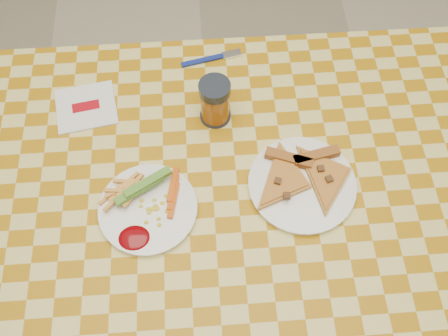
{
  "coord_description": "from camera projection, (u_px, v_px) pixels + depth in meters",
  "views": [
    {
      "loc": [
        -0.01,
        -0.42,
        1.69
      ],
      "look_at": [
        0.03,
        0.07,
        0.78
      ],
      "focal_mm": 40.0,
      "sensor_mm": 36.0,
      "label": 1
    }
  ],
  "objects": [
    {
      "name": "plate_left",
      "position": [
        148.0,
        209.0,
        1.0
      ],
      "size": [
        0.25,
        0.25,
        0.01
      ],
      "primitive_type": "cylinder",
      "rotation": [
        0.0,
        0.0,
        0.37
      ],
      "color": "white",
      "rests_on": "table"
    },
    {
      "name": "ground",
      "position": [
        218.0,
        294.0,
        1.68
      ],
      "size": [
        8.0,
        8.0,
        0.0
      ],
      "primitive_type": "plane",
      "color": "beige",
      "rests_on": "ground"
    },
    {
      "name": "fork",
      "position": [
        212.0,
        58.0,
        1.19
      ],
      "size": [
        0.15,
        0.05,
        0.01
      ],
      "rotation": [
        0.0,
        0.0,
        0.22
      ],
      "color": "navy",
      "rests_on": "table"
    },
    {
      "name": "drink_glass",
      "position": [
        215.0,
        102.0,
        1.07
      ],
      "size": [
        0.07,
        0.07,
        0.11
      ],
      "color": "black",
      "rests_on": "table"
    },
    {
      "name": "table",
      "position": [
        214.0,
        216.0,
        1.08
      ],
      "size": [
        1.28,
        0.88,
        0.76
      ],
      "color": "white",
      "rests_on": "ground"
    },
    {
      "name": "plate_right",
      "position": [
        302.0,
        185.0,
        1.03
      ],
      "size": [
        0.29,
        0.29,
        0.01
      ],
      "primitive_type": "cylinder",
      "rotation": [
        0.0,
        0.0,
        0.41
      ],
      "color": "white",
      "rests_on": "table"
    },
    {
      "name": "fries_veggies",
      "position": [
        143.0,
        199.0,
        1.0
      ],
      "size": [
        0.19,
        0.17,
        0.04
      ],
      "color": "#F8B54F",
      "rests_on": "plate_left"
    },
    {
      "name": "napkin",
      "position": [
        86.0,
        107.0,
        1.13
      ],
      "size": [
        0.15,
        0.14,
        0.01
      ],
      "rotation": [
        0.0,
        0.0,
        0.17
      ],
      "color": "white",
      "rests_on": "table"
    },
    {
      "name": "pizza_slices",
      "position": [
        303.0,
        175.0,
        1.03
      ],
      "size": [
        0.26,
        0.22,
        0.02
      ],
      "color": "gold",
      "rests_on": "plate_right"
    }
  ]
}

